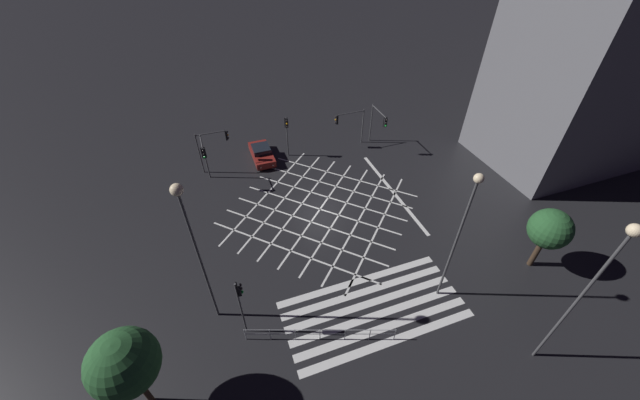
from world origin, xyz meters
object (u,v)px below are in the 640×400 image
object	(u,v)px
traffic_light_nw_cross	(204,154)
traffic_light_ne_cross	(379,121)
street_lamp_west	(599,274)
traffic_light_sw_main	(240,298)
traffic_light_nw_main	(214,142)
waiting_car	(262,153)
traffic_light_median_north	(287,129)
street_tree_near	(550,229)
street_tree_far	(124,364)
street_lamp_east	(464,219)
street_lamp_far	(190,228)
traffic_light_ne_main	(348,121)

from	to	relation	value
traffic_light_nw_cross	traffic_light_ne_cross	xyz separation A→B (m)	(16.50, 0.43, -0.16)
street_lamp_west	traffic_light_sw_main	bearing A→B (deg)	154.89
traffic_light_nw_main	waiting_car	xyz separation A→B (m)	(4.10, 0.36, -2.35)
traffic_light_median_north	street_tree_near	distance (m)	22.37
street_tree_far	traffic_light_ne_cross	bearing A→B (deg)	39.48
traffic_light_sw_main	traffic_light_nw_cross	xyz separation A→B (m)	(-0.33, 15.05, -0.02)
street_tree_near	street_lamp_east	bearing A→B (deg)	178.98
traffic_light_sw_main	street_tree_near	world-z (taller)	street_tree_near
traffic_light_sw_main	traffic_light_nw_main	size ratio (longest dim) A/B	1.13
traffic_light_nw_cross	traffic_light_ne_cross	distance (m)	16.51
traffic_light_nw_main	street_lamp_east	xyz separation A→B (m)	(11.29, -18.70, 3.65)
traffic_light_ne_cross	waiting_car	size ratio (longest dim) A/B	0.96
street_lamp_west	waiting_car	distance (m)	27.13
street_tree_near	street_tree_far	xyz separation A→B (m)	(-24.78, -0.49, 0.70)
traffic_light_nw_cross	street_lamp_west	world-z (taller)	street_lamp_west
street_lamp_far	traffic_light_sw_main	bearing A→B (deg)	-47.42
traffic_light_ne_cross	traffic_light_nw_main	world-z (taller)	traffic_light_ne_cross
traffic_light_ne_main	street_lamp_west	size ratio (longest dim) A/B	0.36
traffic_light_ne_main	street_lamp_far	distance (m)	22.02
traffic_light_ne_main	street_tree_near	xyz separation A→B (m)	(5.89, -18.72, 0.68)
traffic_light_nw_cross	street_tree_far	size ratio (longest dim) A/B	0.77
street_lamp_far	traffic_light_ne_main	bearing A→B (deg)	45.51
traffic_light_nw_main	street_lamp_east	size ratio (longest dim) A/B	0.42
traffic_light_sw_main	traffic_light_ne_cross	xyz separation A→B (m)	(16.18, 15.48, -0.18)
traffic_light_nw_cross	street_tree_near	xyz separation A→B (m)	(19.78, -16.78, 0.24)
street_tree_far	traffic_light_sw_main	bearing A→B (deg)	22.71
traffic_light_nw_main	street_tree_far	world-z (taller)	street_tree_far
street_lamp_west	street_tree_near	xyz separation A→B (m)	(4.71, 5.18, -3.80)
street_lamp_far	waiting_car	xyz separation A→B (m)	(6.33, 15.82, -6.85)
traffic_light_nw_main	street_tree_far	distance (m)	20.28
traffic_light_ne_cross	traffic_light_sw_main	bearing A→B (deg)	-46.26
street_tree_near	waiting_car	distance (m)	24.30
street_lamp_west	street_tree_far	size ratio (longest dim) A/B	1.79
traffic_light_ne_cross	traffic_light_ne_main	distance (m)	3.02
traffic_light_ne_cross	street_lamp_far	xyz separation A→B (m)	(-17.68, -13.84, 4.44)
traffic_light_median_north	street_lamp_west	distance (m)	25.47
traffic_light_sw_main	traffic_light_ne_main	size ratio (longest dim) A/B	1.22
traffic_light_ne_cross	street_tree_far	bearing A→B (deg)	-50.52
street_tree_far	waiting_car	xyz separation A→B (m)	(10.15, 19.69, -3.52)
traffic_light_nw_cross	traffic_light_ne_main	size ratio (longest dim) A/B	1.18
traffic_light_ne_main	street_tree_far	world-z (taller)	street_tree_far
traffic_light_sw_main	street_tree_near	distance (m)	19.53
traffic_light_median_north	traffic_light_ne_cross	bearing A→B (deg)	79.55
street_tree_near	street_tree_far	distance (m)	24.79
traffic_light_nw_main	waiting_car	size ratio (longest dim) A/B	0.94
street_lamp_west	street_tree_far	world-z (taller)	street_lamp_west
traffic_light_median_north	street_tree_far	xyz separation A→B (m)	(-12.72, -19.32, 1.20)
traffic_light_ne_cross	street_lamp_west	bearing A→B (deg)	-3.66
traffic_light_median_north	waiting_car	distance (m)	3.48
traffic_light_nw_cross	traffic_light_ne_cross	bearing A→B (deg)	91.49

